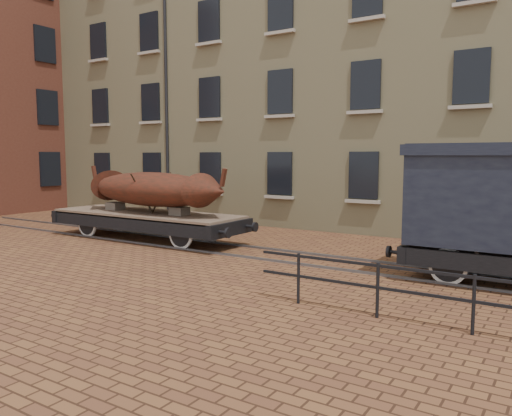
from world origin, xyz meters
The scene contains 5 objects.
ground centered at (0.00, 0.00, 0.00)m, with size 90.00×90.00×0.00m, color #57311E.
warehouse_cream centered at (3.00, 9.99, 7.00)m, with size 40.00×10.19×14.00m.
rail_track centered at (0.00, 0.00, 0.03)m, with size 30.00×1.52×0.06m.
flatcar_wagon centered at (-4.96, 0.00, 0.76)m, with size 8.13×2.20×1.23m.
iron_boat centered at (-4.65, 0.00, 1.78)m, with size 6.61×2.20×1.58m.
Camera 1 is at (7.49, -12.31, 2.90)m, focal length 35.00 mm.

